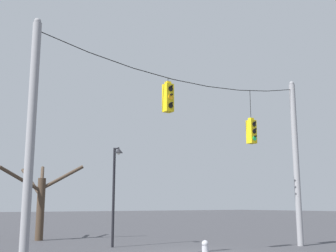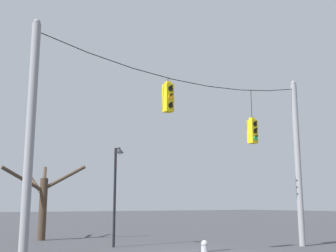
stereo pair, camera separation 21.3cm
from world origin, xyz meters
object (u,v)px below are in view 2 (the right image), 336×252
Objects in this scene: utility_pole_left at (30,138)px; fire_hydrant at (205,252)px; traffic_light_near_right_pole at (168,98)px; traffic_light_near_left_pole at (252,131)px; bare_tree at (42,197)px; street_lamp at (117,179)px; utility_pole_right at (298,161)px.

fire_hydrant is (5.18, -2.19, -3.58)m from utility_pole_left.
traffic_light_near_left_pole is at bearing -0.01° from traffic_light_near_right_pole.
traffic_light_near_left_pole is (4.54, -0.00, -0.89)m from traffic_light_near_right_pole.
traffic_light_near_right_pole is 0.30× the size of bare_tree.
traffic_light_near_right_pole is (5.23, -0.01, 2.05)m from utility_pole_left.
traffic_light_near_left_pole is at bearing -43.20° from street_lamp.
bare_tree is (-6.13, 10.02, -2.84)m from traffic_light_near_left_pole.
utility_pole_left is 1.76× the size of street_lamp.
traffic_light_near_left_pole is 0.54× the size of street_lamp.
street_lamp is 0.98× the size of bare_tree.
street_lamp is at bearing 136.80° from traffic_light_near_left_pole.
utility_pole_left is at bearing 179.92° from traffic_light_near_right_pole.
street_lamp is at bearing 90.04° from traffic_light_near_right_pole.
fire_hydrant is (-4.58, -2.18, -4.73)m from traffic_light_near_left_pole.
utility_pole_right is 5.80× the size of traffic_light_near_right_pole.
bare_tree is (-1.60, 10.02, -3.73)m from traffic_light_near_right_pole.
traffic_light_near_left_pole is at bearing -58.52° from bare_tree.
traffic_light_near_right_pole is (-7.50, -0.01, 2.05)m from utility_pole_right.
traffic_light_near_right_pole is 6.03m from fire_hydrant.
traffic_light_near_right_pole reaches higher than bare_tree.
street_lamp reaches higher than fire_hydrant.
utility_pole_left reaches higher than street_lamp.
traffic_light_near_left_pole is at bearing 25.46° from fire_hydrant.
utility_pole_left is 1.00× the size of utility_pole_right.
bare_tree is 6.09× the size of fire_hydrant.
utility_pole_right is at bearing -29.56° from street_lamp.
utility_pole_right is (12.72, 0.00, 0.00)m from utility_pole_left.
utility_pole_right is at bearing 0.06° from traffic_light_near_right_pole.
utility_pole_right is at bearing 16.18° from fire_hydrant.
traffic_light_near_left_pole is at bearing -0.05° from utility_pole_left.
fire_hydrant is at bearing -90.33° from street_lamp.
bare_tree reaches higher than fire_hydrant.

